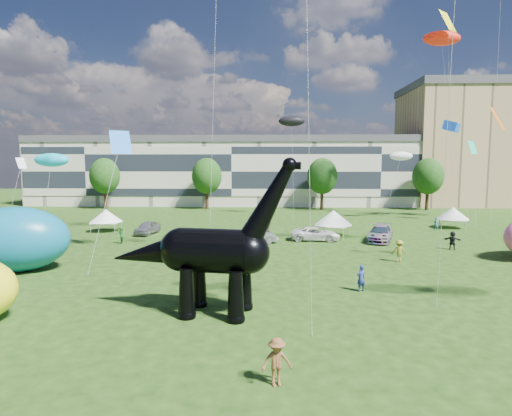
{
  "coord_description": "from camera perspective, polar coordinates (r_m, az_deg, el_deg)",
  "views": [
    {
      "loc": [
        -0.9,
        -21.09,
        8.08
      ],
      "look_at": [
        -1.89,
        8.0,
        5.0
      ],
      "focal_mm": 30.0,
      "sensor_mm": 36.0,
      "label": 1
    }
  ],
  "objects": [
    {
      "name": "kites",
      "position": [
        51.92,
        24.69,
        21.01
      ],
      "size": [
        65.92,
        53.15,
        31.13
      ],
      "color": "red",
      "rests_on": "ground"
    },
    {
      "name": "gazebo_left",
      "position": [
        53.44,
        -19.37,
        -1.01
      ],
      "size": [
        3.98,
        3.98,
        2.62
      ],
      "rotation": [
        0.0,
        0.0,
        0.06
      ],
      "color": "white",
      "rests_on": "ground"
    },
    {
      "name": "gazebo_near",
      "position": [
        48.06,
        10.27,
        -1.3
      ],
      "size": [
        5.41,
        5.41,
        2.87
      ],
      "rotation": [
        0.0,
        0.0,
        -0.41
      ],
      "color": "white",
      "rests_on": "ground"
    },
    {
      "name": "apartment_block",
      "position": [
        95.35,
        27.58,
        7.12
      ],
      "size": [
        28.0,
        18.0,
        22.0
      ],
      "primitive_type": "cube",
      "color": "tan",
      "rests_on": "ground"
    },
    {
      "name": "tree_far_right",
      "position": [
        78.84,
        21.97,
        4.31
      ],
      "size": [
        5.2,
        5.2,
        9.44
      ],
      "color": "#382314",
      "rests_on": "ground"
    },
    {
      "name": "car_white",
      "position": [
        45.09,
        7.93,
        -3.43
      ],
      "size": [
        5.22,
        2.71,
        1.41
      ],
      "primitive_type": "imported",
      "rotation": [
        0.0,
        0.0,
        1.5
      ],
      "color": "white",
      "rests_on": "ground"
    },
    {
      "name": "inflatable_teal",
      "position": [
        36.49,
        -29.45,
        -3.65
      ],
      "size": [
        8.63,
        6.39,
        4.86
      ],
      "primitive_type": "ellipsoid",
      "rotation": [
        0.0,
        0.0,
        0.21
      ],
      "color": "#0B668E",
      "rests_on": "ground"
    },
    {
      "name": "visitors",
      "position": [
        36.29,
        0.83,
        -5.41
      ],
      "size": [
        48.72,
        37.1,
        1.85
      ],
      "color": "navy",
      "rests_on": "ground"
    },
    {
      "name": "gazebo_far",
      "position": [
        58.29,
        24.78,
        -0.66
      ],
      "size": [
        4.72,
        4.72,
        2.63
      ],
      "rotation": [
        0.0,
        0.0,
        -0.3
      ],
      "color": "silver",
      "rests_on": "ground"
    },
    {
      "name": "car_silver",
      "position": [
        50.15,
        -14.28,
        -2.56
      ],
      "size": [
        2.39,
        4.58,
        1.49
      ],
      "primitive_type": "imported",
      "rotation": [
        0.0,
        0.0,
        -0.15
      ],
      "color": "#AFAEB3",
      "rests_on": "ground"
    },
    {
      "name": "dinosaur_sculpture",
      "position": [
        23.08,
        -6.48,
        -6.01
      ],
      "size": [
        10.67,
        3.62,
        8.68
      ],
      "rotation": [
        0.0,
        0.0,
        -0.17
      ],
      "color": "black",
      "rests_on": "ground"
    },
    {
      "name": "tree_far_left",
      "position": [
        79.62,
        -19.54,
        4.41
      ],
      "size": [
        5.2,
        5.2,
        9.44
      ],
      "color": "#382314",
      "rests_on": "ground"
    },
    {
      "name": "car_grey",
      "position": [
        43.17,
        -0.04,
        -3.78
      ],
      "size": [
        4.55,
        2.35,
        1.43
      ],
      "primitive_type": "imported",
      "rotation": [
        0.0,
        0.0,
        1.77
      ],
      "color": "gray",
      "rests_on": "ground"
    },
    {
      "name": "tree_mid_left",
      "position": [
        74.94,
        -6.59,
        4.64
      ],
      "size": [
        5.2,
        5.2,
        9.44
      ],
      "color": "#382314",
      "rests_on": "ground"
    },
    {
      "name": "terrace_row",
      "position": [
        83.42,
        -2.94,
        4.61
      ],
      "size": [
        78.0,
        11.0,
        12.0
      ],
      "primitive_type": "cube",
      "color": "beige",
      "rests_on": "ground"
    },
    {
      "name": "tree_mid_right",
      "position": [
        74.64,
        8.83,
        4.6
      ],
      "size": [
        5.2,
        5.2,
        9.44
      ],
      "color": "#382314",
      "rests_on": "ground"
    },
    {
      "name": "car_dark",
      "position": [
        46.04,
        16.22,
        -3.3
      ],
      "size": [
        3.94,
        5.95,
        1.6
      ],
      "primitive_type": "imported",
      "rotation": [
        0.0,
        0.0,
        -0.34
      ],
      "color": "#595960",
      "rests_on": "ground"
    },
    {
      "name": "ground",
      "position": [
        22.6,
        4.24,
        -14.92
      ],
      "size": [
        220.0,
        220.0,
        0.0
      ],
      "primitive_type": "plane",
      "color": "#16330C",
      "rests_on": "ground"
    }
  ]
}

